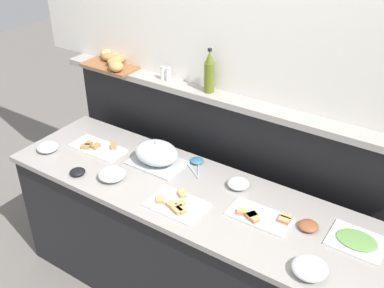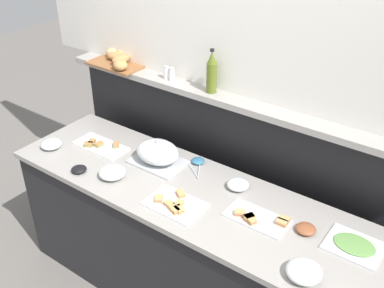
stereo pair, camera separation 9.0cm
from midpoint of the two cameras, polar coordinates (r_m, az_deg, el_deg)
The scene contains 20 objects.
ground_plane at distance 3.62m, azimuth 4.48°, elevation -12.24°, with size 12.00×12.00×0.00m, color slate.
buffet_counter at distance 2.95m, azimuth -1.10°, elevation -12.69°, with size 2.36×0.69×0.88m.
back_ledge_unit at distance 3.14m, azimuth 4.25°, elevation -4.00°, with size 2.59×0.22×1.30m.
sandwich_platter_front at distance 3.12m, azimuth -12.48°, elevation -0.42°, with size 0.38×0.18×0.04m.
sandwich_platter_rear at distance 2.55m, azimuth -2.98°, elevation -7.51°, with size 0.32×0.22×0.04m.
sandwich_platter_side at distance 2.49m, azimuth 7.42°, elevation -8.92°, with size 0.34×0.17×0.04m.
cold_cuts_platter at distance 2.46m, azimuth 18.77°, elevation -11.33°, with size 0.27×0.22×0.02m.
serving_cloche at distance 2.87m, azimuth -5.32°, elevation -1.21°, with size 0.34×0.24×0.17m.
glass_bowl_large at distance 2.69m, azimuth 4.81°, elevation -4.95°, with size 0.13×0.13×0.05m.
glass_bowl_medium at distance 3.17m, azimuth -18.27°, elevation -0.41°, with size 0.14×0.14×0.06m.
glass_bowl_small at distance 2.23m, azimuth 13.24°, elevation -14.84°, with size 0.17×0.17×0.07m.
glass_bowl_extra at distance 2.79m, azimuth -10.85°, elevation -3.76°, with size 0.16×0.16×0.07m.
condiment_bowl_red at distance 2.46m, azimuth 13.23°, elevation -9.87°, with size 0.10×0.10×0.04m, color brown.
condiment_bowl_dark at distance 2.89m, azimuth -14.91°, elevation -3.37°, with size 0.09×0.09×0.03m, color black.
condiment_bowl_teal at distance 2.90m, azimuth -0.28°, elevation -2.10°, with size 0.08×0.08×0.03m, color teal.
serving_tongs at distance 2.82m, azimuth -0.46°, elevation -3.34°, with size 0.16×0.16×0.01m.
olive_oil_bottle at distance 2.79m, azimuth 1.23°, elevation 8.82°, with size 0.06×0.06×0.28m.
salt_shaker at distance 3.01m, azimuth -4.50°, elevation 8.77°, with size 0.03×0.03×0.09m.
pepper_shaker at distance 2.99m, azimuth -3.82°, elevation 8.60°, with size 0.03×0.03×0.09m.
bread_basket at distance 3.29m, azimuth -10.50°, elevation 10.22°, with size 0.40×0.32×0.08m.
Camera 1 is at (1.19, -1.77, 2.48)m, focal length 42.94 mm.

